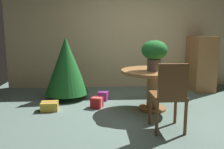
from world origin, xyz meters
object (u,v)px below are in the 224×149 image
Objects in this scene: flower_vase at (154,52)px; gift_box_gold at (50,106)px; holiday_tree at (66,66)px; gift_box_purple at (103,96)px; potted_plant at (158,82)px; gift_box_red at (97,103)px; wooden_cabinet at (201,64)px; wooden_chair_near at (169,93)px; round_dining_table at (153,80)px.

gift_box_gold is at bearing 176.36° from flower_vase.
gift_box_purple is at bearing -13.38° from holiday_tree.
gift_box_red is at bearing -144.57° from potted_plant.
gift_box_purple is at bearing 75.20° from gift_box_red.
wooden_cabinet is at bearing 11.51° from potted_plant.
gift_box_purple is (-0.85, 1.59, -0.45)m from wooden_chair_near.
potted_plant is at bearing 9.53° from holiday_tree.
round_dining_table is 0.49m from flower_vase.
flower_vase reaches higher than potted_plant.
potted_plant is (0.40, 1.14, -0.28)m from round_dining_table.
gift_box_purple is (0.12, 0.47, -0.01)m from gift_box_red.
gift_box_gold is 0.24× the size of wooden_cabinet.
gift_box_purple is at bearing 118.23° from wooden_chair_near.
wooden_cabinet is at bearing 17.41° from gift_box_purple.
wooden_cabinet reaches higher than round_dining_table.
round_dining_table is 4.70× the size of gift_box_purple.
wooden_cabinet is (2.29, 0.72, 0.54)m from gift_box_purple.
flower_vase is (-0.01, -0.06, 0.49)m from round_dining_table.
wooden_cabinet reaches higher than gift_box_purple.
wooden_cabinet is at bearing 10.22° from holiday_tree.
holiday_tree is (-1.58, 0.87, -0.34)m from flower_vase.
gift_box_red is at bearing 166.84° from flower_vase.
wooden_chair_near is 2.15m from potted_plant.
round_dining_table is 1.15m from gift_box_purple.
wooden_chair_near is (0.01, -0.89, -0.48)m from flower_vase.
round_dining_table is 0.95m from wooden_chair_near.
flower_vase is at bearing -13.16° from gift_box_red.
wooden_cabinet reaches higher than gift_box_red.
gift_box_purple is at bearing 143.22° from round_dining_table.
gift_box_gold is (-1.79, 0.11, -0.94)m from flower_vase.
flower_vase is at bearing -108.65° from potted_plant.
flower_vase is at bearing -3.64° from gift_box_gold.
wooden_chair_near is 1.55m from gift_box_red.
gift_box_red is at bearing -46.83° from holiday_tree.
flower_vase reaches higher than wooden_chair_near.
holiday_tree reaches higher than wooden_cabinet.
gift_box_purple is (-0.85, 0.64, -0.45)m from round_dining_table.
gift_box_red is at bearing 170.48° from round_dining_table.
flower_vase reaches higher than gift_box_red.
holiday_tree reaches higher than potted_plant.
holiday_tree reaches higher than flower_vase.
wooden_chair_near is 2.37m from holiday_tree.
holiday_tree reaches higher than wooden_chair_near.
flower_vase is 2.03m from gift_box_gold.
holiday_tree is (-1.58, 1.76, 0.14)m from wooden_chair_near.
wooden_chair_near reaches higher than gift_box_gold.
holiday_tree is at bearing -170.47° from potted_plant.
holiday_tree is 5.08× the size of gift_box_red.
potted_plant is (0.40, 2.09, -0.28)m from wooden_chair_near.
gift_box_red is 0.53× the size of potted_plant.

